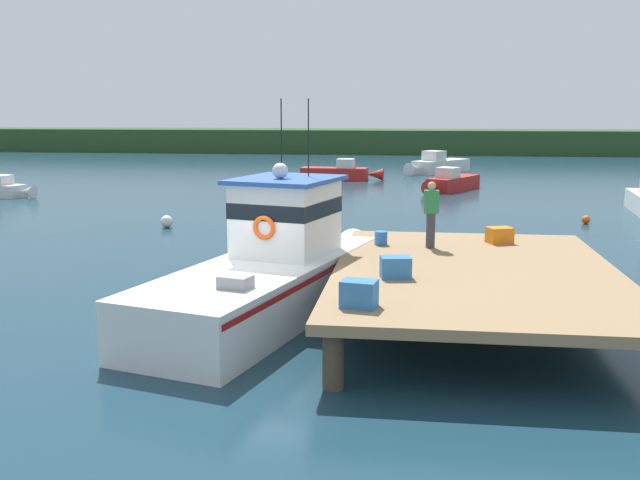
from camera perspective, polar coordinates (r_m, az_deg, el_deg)
The scene contains 14 objects.
ground_plane at distance 16.38m, azimuth -5.03°, elevation -5.88°, with size 200.00×200.00×0.00m, color #193847.
dock at distance 15.80m, azimuth 12.18°, elevation -2.66°, with size 6.00×9.00×1.20m.
main_fishing_boat at distance 16.43m, azimuth -3.60°, elevation -2.18°, with size 4.57×9.93×4.80m.
crate_stack_mid_dock at distance 14.61m, azimuth 5.99°, elevation -2.15°, with size 0.60×0.44×0.43m, color #3370B2.
crate_single_far at distance 18.85m, azimuth 14.01°, elevation 0.37°, with size 0.60×0.44×0.40m, color orange.
crate_single_by_cleat at distance 12.42m, azimuth 3.10°, elevation -4.27°, with size 0.60×0.44×0.47m, color #3370B2.
bait_bucket at distance 18.12m, azimuth 4.85°, elevation 0.15°, with size 0.32×0.32×0.34m, color #2866B2.
deckhand_by_the_boat at distance 17.76m, azimuth 8.78°, elevation 2.11°, with size 0.36×0.22×1.63m.
moored_boat_far_left at distance 41.46m, azimuth 10.29°, elevation 4.50°, with size 3.45×5.11×1.34m.
moored_boat_mid_harbor at distance 47.16m, azimuth 1.60°, elevation 5.36°, with size 5.43×1.70×1.37m.
moored_boat_off_the_point at distance 52.82m, azimuth 9.26°, elevation 5.85°, with size 4.81×5.79×1.60m.
mooring_buoy_spare_mooring at distance 28.67m, azimuth -12.03°, elevation 1.44°, with size 0.48×0.48×0.48m, color silver.
mooring_buoy_inshore at distance 30.88m, azimuth 20.29°, elevation 1.52°, with size 0.34×0.34×0.34m, color #EA5B19.
far_shoreline at distance 77.50m, azimuth 4.96°, elevation 7.82°, with size 120.00×8.00×2.40m, color #284723.
Camera 1 is at (3.46, -15.35, 4.56)m, focal length 40.46 mm.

